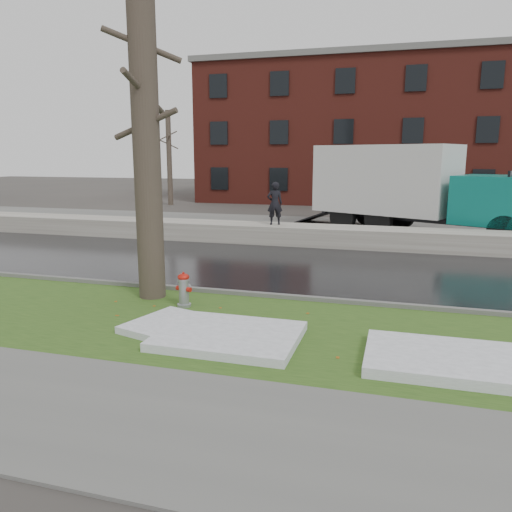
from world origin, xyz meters
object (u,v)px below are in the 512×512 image
(tree, at_px, (146,128))
(box_truck, at_px, (411,187))
(worker, at_px, (275,203))
(fire_hydrant, at_px, (184,288))

(tree, distance_m, box_truck, 14.21)
(box_truck, xyz_separation_m, worker, (-5.17, -4.24, -0.48))
(tree, bearing_deg, worker, 83.35)
(fire_hydrant, relative_size, worker, 0.48)
(worker, bearing_deg, fire_hydrant, 68.01)
(fire_hydrant, height_order, tree, tree)
(fire_hydrant, xyz_separation_m, box_truck, (5.06, 13.20, 1.60))
(fire_hydrant, distance_m, tree, 3.79)
(fire_hydrant, distance_m, worker, 9.03)
(tree, height_order, worker, tree)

